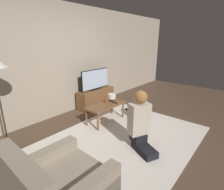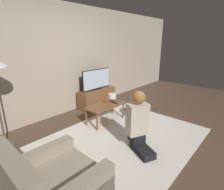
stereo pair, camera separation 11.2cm
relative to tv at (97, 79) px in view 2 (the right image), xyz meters
The scene contains 11 objects.
ground_plane 2.00m from the tv, 117.54° to the right, with size 10.00×10.00×0.00m, color brown.
wall_back 1.05m from the tv, 160.98° to the left, with size 10.00×0.06×2.60m.
rug 1.99m from the tv, 117.54° to the right, with size 2.91×2.26×0.02m.
tv_stand 0.52m from the tv, 90.00° to the right, with size 1.10×0.37×0.48m.
tv is the anchor object (origin of this frame).
coffee_table 1.12m from the tv, 122.93° to the right, with size 0.92×0.42×0.41m.
armchair 3.22m from the tv, 141.78° to the right, with size 0.90×0.89×0.85m.
person_kneeling 2.21m from the tv, 115.63° to the right, with size 0.58×0.86×1.00m.
picture_frame 0.97m from the tv, 119.31° to the right, with size 0.11×0.01×0.15m.
table_lamp 0.91m from the tv, 109.50° to the right, with size 0.18×0.18×0.17m.
remote 1.09m from the tv, 110.88° to the right, with size 0.04×0.15×0.02m.
Camera 2 is at (-2.31, -1.76, 1.76)m, focal length 28.00 mm.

